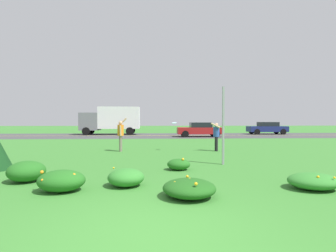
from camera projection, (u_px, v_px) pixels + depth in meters
name	position (u px, v px, depth m)	size (l,w,h in m)	color
ground_plane	(154.00, 148.00, 16.52)	(120.00, 120.00, 0.00)	#387A2D
highway_strip	(154.00, 136.00, 29.04)	(120.00, 9.76, 0.01)	#424244
highway_center_stripe	(154.00, 135.00, 29.04)	(120.00, 0.16, 0.00)	yellow
daylily_clump_mid_left	(126.00, 177.00, 6.93)	(0.94, 0.95, 0.48)	#337F2D
daylily_clump_front_center	(27.00, 171.00, 7.44)	(1.01, 1.04, 0.57)	#23661E
daylily_clump_front_left	(189.00, 188.00, 5.95)	(1.19, 1.22, 0.43)	#1E5619
daylily_clump_mid_right	(62.00, 181.00, 6.41)	(1.12, 0.92, 0.51)	#23661E
daylily_clump_front_right	(179.00, 164.00, 9.17)	(0.79, 0.71, 0.43)	#23661E
daylily_clump_mid_center	(313.00, 181.00, 6.64)	(1.25, 1.06, 0.40)	#337F2D
sign_post_near_path	(223.00, 126.00, 10.26)	(0.07, 0.10, 2.99)	#93969B
person_thrower_orange_shirt	(121.00, 133.00, 14.53)	(0.49, 0.49, 1.84)	orange
person_catcher_blue_shirt	(216.00, 134.00, 14.68)	(0.52, 0.49, 1.57)	#2D4C9E
frisbee_pale_blue	(174.00, 123.00, 14.75)	(0.27, 0.26, 0.10)	#ADD6E5
car_navy_leftmost	(267.00, 128.00, 31.90)	(4.50, 2.00, 1.45)	navy
car_red_center_left	(200.00, 129.00, 27.06)	(4.50, 2.00, 1.45)	maroon
box_truck_gray	(112.00, 119.00, 30.94)	(6.70, 2.46, 3.20)	slate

